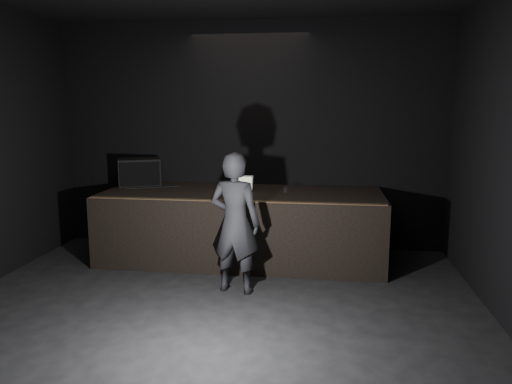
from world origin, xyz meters
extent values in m
plane|color=black|center=(0.00, 0.00, 0.00)|extent=(7.00, 7.00, 0.00)
cube|color=black|center=(0.00, 3.50, 1.75)|extent=(6.00, 0.10, 3.50)
cube|color=black|center=(0.00, 2.73, 0.50)|extent=(4.00, 1.50, 1.00)
cube|color=brown|center=(0.00, 2.02, 1.01)|extent=(3.92, 0.10, 0.01)
cube|color=black|center=(-1.67, 3.09, 1.21)|extent=(0.75, 0.65, 0.42)
cube|color=black|center=(-1.58, 2.87, 1.21)|extent=(0.55, 0.25, 0.36)
cylinder|color=black|center=(-1.39, 2.87, 1.01)|extent=(0.74, 0.36, 0.02)
cube|color=white|center=(-0.03, 2.75, 1.01)|extent=(0.33, 0.24, 0.02)
cube|color=silver|center=(-0.03, 2.75, 1.02)|extent=(0.27, 0.15, 0.00)
cube|color=white|center=(-0.02, 2.89, 1.12)|extent=(0.32, 0.09, 0.20)
cube|color=gold|center=(-0.02, 2.88, 1.12)|extent=(0.28, 0.07, 0.16)
cylinder|color=silver|center=(0.09, 2.49, 1.08)|extent=(0.07, 0.07, 0.17)
cylinder|color=#2D1B95|center=(0.09, 2.49, 1.09)|extent=(0.07, 0.07, 0.07)
cylinder|color=maroon|center=(0.09, 2.49, 1.05)|extent=(0.07, 0.07, 0.01)
cylinder|color=white|center=(0.63, 2.70, 1.05)|extent=(0.07, 0.07, 0.09)
cube|color=white|center=(0.02, 2.08, 1.01)|extent=(0.08, 0.15, 0.03)
imported|color=black|center=(0.13, 1.45, 0.85)|extent=(0.68, 0.51, 1.70)
camera|label=1|loc=(1.17, -4.23, 2.23)|focal=35.00mm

